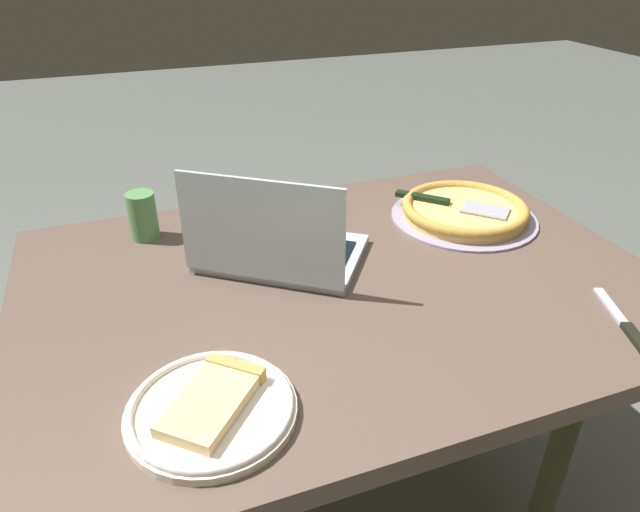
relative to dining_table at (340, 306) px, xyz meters
The scene contains 6 objects.
dining_table is the anchor object (origin of this frame).
laptop 0.19m from the dining_table, 138.93° to the left, with size 0.41×0.39×0.23m.
pizza_plate 0.43m from the dining_table, 138.45° to the right, with size 0.25×0.25×0.04m.
pizza_tray 0.43m from the dining_table, 21.40° to the left, with size 0.36×0.36×0.04m.
table_knife 0.54m from the dining_table, 38.49° to the right, with size 0.09×0.20×0.01m.
drink_cup 0.50m from the dining_table, 137.95° to the left, with size 0.06×0.06×0.11m.
Camera 1 is at (-0.38, -0.91, 1.39)m, focal length 31.77 mm.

